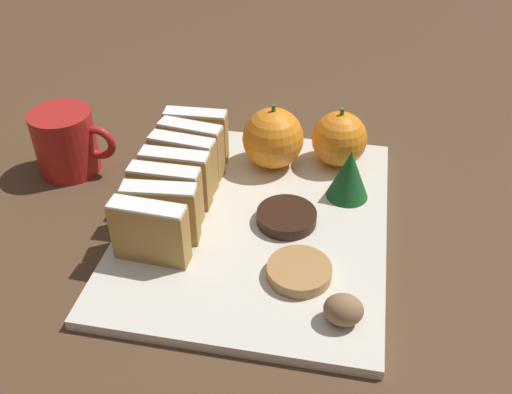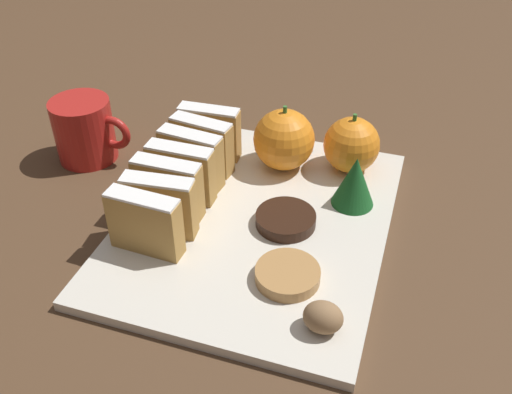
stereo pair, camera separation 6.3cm
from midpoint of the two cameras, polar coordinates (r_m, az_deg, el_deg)
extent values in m
plane|color=#513823|center=(0.65, 2.75, -3.04)|extent=(6.00, 6.00, 0.00)
cube|color=silver|center=(0.65, 2.76, -2.63)|extent=(0.29, 0.36, 0.01)
cube|color=#B28442|center=(0.59, -8.08, -2.86)|extent=(0.08, 0.03, 0.07)
cube|color=white|center=(0.57, -8.37, -0.21)|extent=(0.08, 0.03, 0.00)
cube|color=#B28442|center=(0.61, -6.75, -1.07)|extent=(0.08, 0.03, 0.07)
cube|color=white|center=(0.59, -6.98, 1.54)|extent=(0.08, 0.03, 0.00)
cube|color=#B28442|center=(0.64, -6.02, 0.69)|extent=(0.08, 0.02, 0.07)
cube|color=white|center=(0.62, -6.22, 3.26)|extent=(0.08, 0.02, 0.00)
cube|color=#B28442|center=(0.66, -4.82, 2.23)|extent=(0.08, 0.02, 0.07)
cube|color=white|center=(0.64, -4.97, 4.75)|extent=(0.08, 0.02, 0.00)
cube|color=#B28442|center=(0.68, -3.89, 3.69)|extent=(0.08, 0.03, 0.07)
cube|color=white|center=(0.66, -4.01, 6.16)|extent=(0.08, 0.03, 0.00)
cube|color=#B28442|center=(0.71, -2.89, 5.03)|extent=(0.08, 0.03, 0.07)
cube|color=white|center=(0.69, -2.97, 7.45)|extent=(0.08, 0.03, 0.00)
cube|color=#B28442|center=(0.73, -2.22, 6.32)|extent=(0.08, 0.03, 0.07)
cube|color=white|center=(0.72, -2.28, 8.68)|extent=(0.08, 0.03, 0.00)
sphere|color=orange|center=(0.72, 12.01, 5.03)|extent=(0.07, 0.07, 0.07)
cylinder|color=#38702D|center=(0.70, 12.41, 7.64)|extent=(0.01, 0.01, 0.01)
sphere|color=orange|center=(0.71, 5.67, 5.59)|extent=(0.08, 0.08, 0.08)
cylinder|color=#38702D|center=(0.69, 5.88, 8.51)|extent=(0.01, 0.01, 0.01)
ellipsoid|color=#8E6B47|center=(0.53, 10.19, -11.91)|extent=(0.04, 0.03, 0.03)
cylinder|color=black|center=(0.63, 5.77, -2.49)|extent=(0.07, 0.07, 0.01)
cylinder|color=#B27F47|center=(0.57, 6.34, -7.87)|extent=(0.07, 0.07, 0.01)
cone|color=#195623|center=(0.66, 12.53, 1.44)|extent=(0.05, 0.05, 0.06)
cylinder|color=red|center=(0.77, -14.62, 6.42)|extent=(0.08, 0.08, 0.08)
torus|color=red|center=(0.75, -11.72, 6.23)|extent=(0.05, 0.01, 0.05)
camera|label=1|loc=(0.03, -87.14, 2.19)|focal=40.00mm
camera|label=2|loc=(0.03, 92.86, -2.19)|focal=40.00mm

